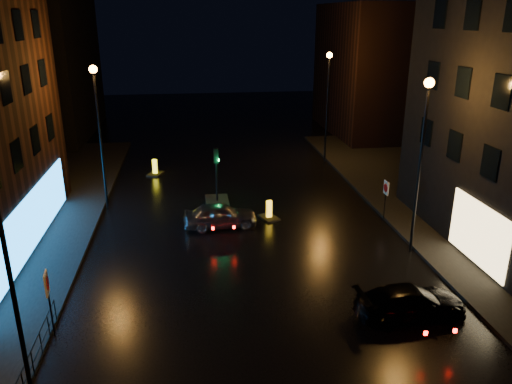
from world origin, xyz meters
TOP-DOWN VIEW (x-y plane):
  - ground at (0.00, 0.00)m, footprint 120.00×120.00m
  - pavement_right at (14.00, 8.00)m, footprint 12.00×44.00m
  - building_far_left at (-16.00, 35.00)m, footprint 8.00×16.00m
  - building_far_right at (15.00, 32.00)m, footprint 8.00×14.00m
  - street_lamp_lnear at (-7.80, -2.00)m, footprint 0.44×0.44m
  - street_lamp_lfar at (-7.80, 14.00)m, footprint 0.44×0.44m
  - street_lamp_rnear at (7.80, 6.00)m, footprint 0.44×0.44m
  - street_lamp_rfar at (7.80, 22.00)m, footprint 0.44×0.44m
  - traffic_signal at (-1.20, 14.00)m, footprint 1.40×2.40m
  - guard_railing at (-8.00, -1.00)m, footprint 0.05×6.04m
  - silver_hatchback at (-1.25, 10.22)m, footprint 4.04×1.80m
  - dark_sedan at (5.36, 0.61)m, footprint 4.39×2.01m
  - bollard_near at (1.56, 11.00)m, footprint 1.21×1.45m
  - bollard_far at (-5.30, 20.31)m, footprint 1.28×1.54m
  - road_sign_left at (-7.90, 1.19)m, footprint 0.14×0.62m
  - road_sign_right at (7.90, 9.80)m, footprint 0.09×0.57m

SIDE VIEW (x-z plane):
  - ground at x=0.00m, z-range 0.00..0.00m
  - pavement_right at x=14.00m, z-range 0.00..0.15m
  - bollard_near at x=1.56m, z-range -0.31..0.78m
  - bollard_far at x=-5.30m, z-range -0.32..0.82m
  - traffic_signal at x=-1.20m, z-range -1.22..2.23m
  - dark_sedan at x=5.36m, z-range 0.00..1.25m
  - silver_hatchback at x=-1.25m, z-range 0.00..1.35m
  - guard_railing at x=-8.00m, z-range 0.24..1.24m
  - road_sign_right at x=7.90m, z-range 0.59..2.94m
  - road_sign_left at x=-7.90m, z-range 0.64..3.20m
  - street_lamp_lnear at x=-7.80m, z-range 1.38..9.75m
  - street_lamp_lfar at x=-7.80m, z-range 1.38..9.75m
  - street_lamp_rnear at x=7.80m, z-range 1.38..9.75m
  - street_lamp_rfar at x=7.80m, z-range 1.38..9.75m
  - building_far_right at x=15.00m, z-range 0.00..12.00m
  - building_far_left at x=-16.00m, z-range 0.00..14.00m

